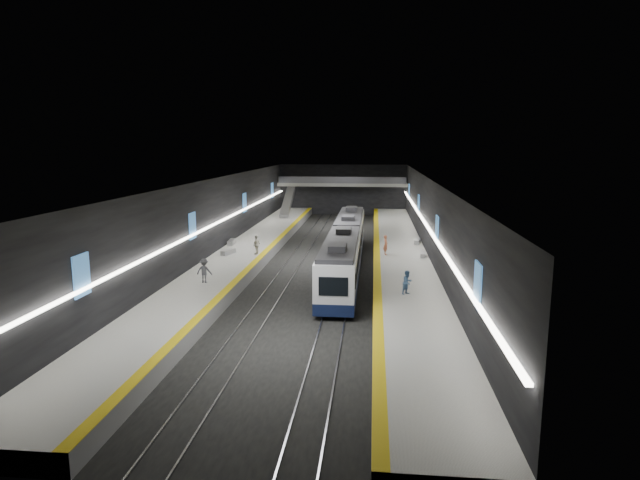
# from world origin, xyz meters

# --- Properties ---
(ground) EXTENTS (70.00, 70.00, 0.00)m
(ground) POSITION_xyz_m (0.00, 0.00, 0.00)
(ground) COLOR black
(ground) RESTS_ON ground
(ceiling) EXTENTS (20.00, 70.00, 0.04)m
(ceiling) POSITION_xyz_m (0.00, 0.00, 8.00)
(ceiling) COLOR beige
(ceiling) RESTS_ON wall_left
(wall_left) EXTENTS (0.04, 70.00, 8.00)m
(wall_left) POSITION_xyz_m (-10.00, 0.00, 4.00)
(wall_left) COLOR black
(wall_left) RESTS_ON ground
(wall_right) EXTENTS (0.04, 70.00, 8.00)m
(wall_right) POSITION_xyz_m (10.00, 0.00, 4.00)
(wall_right) COLOR black
(wall_right) RESTS_ON ground
(wall_back) EXTENTS (20.00, 0.04, 8.00)m
(wall_back) POSITION_xyz_m (0.00, 35.00, 4.00)
(wall_back) COLOR black
(wall_back) RESTS_ON ground
(wall_front) EXTENTS (20.00, 0.04, 8.00)m
(wall_front) POSITION_xyz_m (0.00, -35.00, 4.00)
(wall_front) COLOR black
(wall_front) RESTS_ON ground
(platform_left) EXTENTS (5.00, 70.00, 1.00)m
(platform_left) POSITION_xyz_m (-7.50, 0.00, 0.50)
(platform_left) COLOR slate
(platform_left) RESTS_ON ground
(tile_surface_left) EXTENTS (5.00, 70.00, 0.02)m
(tile_surface_left) POSITION_xyz_m (-7.50, 0.00, 1.01)
(tile_surface_left) COLOR #A0A09B
(tile_surface_left) RESTS_ON platform_left
(tactile_strip_left) EXTENTS (0.60, 70.00, 0.02)m
(tactile_strip_left) POSITION_xyz_m (-5.30, 0.00, 1.02)
(tactile_strip_left) COLOR #DAB80B
(tactile_strip_left) RESTS_ON platform_left
(platform_right) EXTENTS (5.00, 70.00, 1.00)m
(platform_right) POSITION_xyz_m (7.50, 0.00, 0.50)
(platform_right) COLOR slate
(platform_right) RESTS_ON ground
(tile_surface_right) EXTENTS (5.00, 70.00, 0.02)m
(tile_surface_right) POSITION_xyz_m (7.50, 0.00, 1.01)
(tile_surface_right) COLOR #A0A09B
(tile_surface_right) RESTS_ON platform_right
(tactile_strip_right) EXTENTS (0.60, 70.00, 0.02)m
(tactile_strip_right) POSITION_xyz_m (5.30, 0.00, 1.02)
(tactile_strip_right) COLOR #DAB80B
(tactile_strip_right) RESTS_ON platform_right
(rails) EXTENTS (6.52, 70.00, 0.12)m
(rails) POSITION_xyz_m (-0.00, 0.00, 0.06)
(rails) COLOR gray
(rails) RESTS_ON ground
(train) EXTENTS (2.69, 30.04, 3.60)m
(train) POSITION_xyz_m (2.50, -2.94, 2.20)
(train) COLOR #0E1735
(train) RESTS_ON ground
(ad_posters) EXTENTS (19.94, 53.50, 2.20)m
(ad_posters) POSITION_xyz_m (-0.00, 1.00, 4.50)
(ad_posters) COLOR teal
(ad_posters) RESTS_ON wall_left
(cove_light_left) EXTENTS (0.25, 68.60, 0.12)m
(cove_light_left) POSITION_xyz_m (-9.80, 0.00, 3.80)
(cove_light_left) COLOR white
(cove_light_left) RESTS_ON wall_left
(cove_light_right) EXTENTS (0.25, 68.60, 0.12)m
(cove_light_right) POSITION_xyz_m (9.80, 0.00, 3.80)
(cove_light_right) COLOR white
(cove_light_right) RESTS_ON wall_right
(mezzanine_bridge) EXTENTS (20.00, 3.00, 1.50)m
(mezzanine_bridge) POSITION_xyz_m (0.00, 32.93, 5.04)
(mezzanine_bridge) COLOR gray
(mezzanine_bridge) RESTS_ON wall_left
(escalator) EXTENTS (1.20, 7.50, 3.92)m
(escalator) POSITION_xyz_m (-7.50, 26.00, 2.90)
(escalator) COLOR #99999E
(escalator) RESTS_ON platform_left
(bench_left_near) EXTENTS (1.06, 1.93, 0.46)m
(bench_left_near) POSITION_xyz_m (-8.52, -2.50, 1.23)
(bench_left_near) COLOR #99999E
(bench_left_near) RESTS_ON platform_left
(bench_left_far) EXTENTS (0.72, 2.04, 0.49)m
(bench_left_far) POSITION_xyz_m (-9.50, 2.34, 1.24)
(bench_left_far) COLOR #99999E
(bench_left_far) RESTS_ON platform_left
(bench_right_near) EXTENTS (0.61, 1.63, 0.39)m
(bench_right_near) POSITION_xyz_m (9.50, -1.77, 1.19)
(bench_right_near) COLOR #99999E
(bench_right_near) RESTS_ON platform_right
(bench_right_far) EXTENTS (0.80, 1.92, 0.46)m
(bench_right_far) POSITION_xyz_m (9.50, 4.97, 1.23)
(bench_right_far) COLOR #99999E
(bench_right_far) RESTS_ON platform_right
(passenger_right_a) EXTENTS (0.54, 0.73, 1.82)m
(passenger_right_a) POSITION_xyz_m (6.10, -1.22, 1.91)
(passenger_right_a) COLOR #D0714D
(passenger_right_a) RESTS_ON platform_right
(passenger_right_b) EXTENTS (1.01, 1.01, 1.66)m
(passenger_right_b) POSITION_xyz_m (7.31, -14.52, 1.83)
(passenger_right_b) COLOR #446895
(passenger_right_b) RESTS_ON platform_right
(passenger_left_a) EXTENTS (0.72, 1.14, 1.81)m
(passenger_left_a) POSITION_xyz_m (-5.86, -2.25, 1.90)
(passenger_left_a) COLOR silver
(passenger_left_a) RESTS_ON platform_left
(passenger_left_b) EXTENTS (1.21, 0.76, 1.81)m
(passenger_left_b) POSITION_xyz_m (-7.45, -12.87, 1.90)
(passenger_left_b) COLOR #46484F
(passenger_left_b) RESTS_ON platform_left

